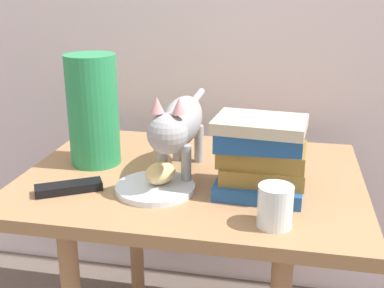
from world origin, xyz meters
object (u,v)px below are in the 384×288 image
(side_table, at_px, (192,202))
(bread_roll, at_px, (161,173))
(book_stack, at_px, (261,156))
(candle_jar, at_px, (275,208))
(tv_remote, at_px, (69,188))
(plate, at_px, (155,188))
(green_vase, at_px, (93,110))
(cat, at_px, (180,124))

(side_table, height_order, bread_roll, bread_roll)
(book_stack, relative_size, candle_jar, 2.47)
(bread_roll, height_order, tv_remote, bread_roll)
(plate, bearing_deg, candle_jar, -22.33)
(side_table, bearing_deg, green_vase, 173.33)
(side_table, xyz_separation_m, candle_jar, (0.21, -0.23, 0.11))
(book_stack, distance_m, tv_remote, 0.44)
(plate, relative_size, tv_remote, 1.22)
(green_vase, bearing_deg, tv_remote, -87.25)
(plate, bearing_deg, cat, 70.33)
(cat, bearing_deg, side_table, 26.11)
(tv_remote, bearing_deg, cat, 1.83)
(plate, xyz_separation_m, cat, (0.04, 0.10, 0.13))
(plate, bearing_deg, book_stack, 10.53)
(side_table, xyz_separation_m, book_stack, (0.17, -0.07, 0.16))
(side_table, distance_m, bread_roll, 0.16)
(cat, xyz_separation_m, book_stack, (0.20, -0.06, -0.04))
(cat, bearing_deg, book_stack, -15.74)
(green_vase, xyz_separation_m, tv_remote, (0.01, -0.19, -0.13))
(plate, height_order, cat, cat)
(plate, height_order, candle_jar, candle_jar)
(bread_roll, distance_m, book_stack, 0.23)
(bread_roll, distance_m, tv_remote, 0.21)
(candle_jar, bearing_deg, cat, 138.39)
(cat, xyz_separation_m, candle_jar, (0.24, -0.21, -0.09))
(plate, relative_size, cat, 0.38)
(side_table, relative_size, candle_jar, 9.80)
(plate, height_order, tv_remote, tv_remote)
(plate, height_order, book_stack, book_stack)
(side_table, relative_size, plate, 4.54)
(green_vase, height_order, candle_jar, green_vase)
(cat, distance_m, book_stack, 0.21)
(side_table, xyz_separation_m, cat, (-0.03, -0.01, 0.21))
(bread_roll, distance_m, green_vase, 0.27)
(cat, height_order, green_vase, green_vase)
(side_table, height_order, green_vase, green_vase)
(bread_roll, bearing_deg, book_stack, 7.40)
(side_table, height_order, tv_remote, tv_remote)
(plate, xyz_separation_m, book_stack, (0.23, 0.04, 0.08))
(side_table, relative_size, book_stack, 3.96)
(plate, xyz_separation_m, green_vase, (-0.20, 0.14, 0.14))
(bread_roll, relative_size, candle_jar, 0.94)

